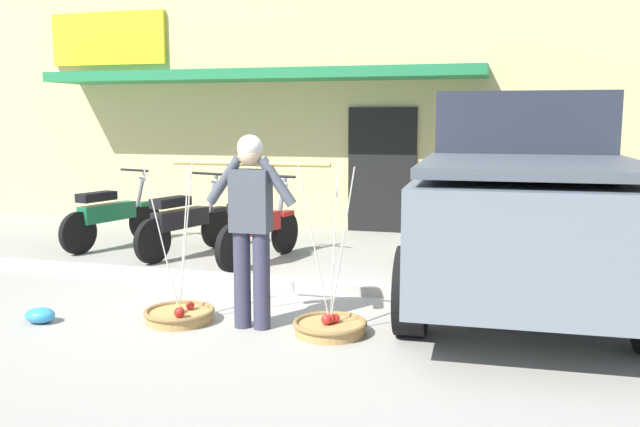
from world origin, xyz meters
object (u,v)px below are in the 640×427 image
(parked_truck, at_px, (521,196))
(fruit_basket_right_side, at_px, (330,326))
(fruit_basket_left_side, at_px, (180,314))
(motorcycle_nearest_shop, at_px, (111,216))
(plastic_litter_bag, at_px, (40,315))
(fruit_vendor, at_px, (251,219))
(motorcycle_third_in_row, at_px, (258,228))
(motorcycle_second_in_row, at_px, (184,222))

(parked_truck, bearing_deg, fruit_basket_right_side, -130.66)
(fruit_basket_left_side, height_order, motorcycle_nearest_shop, fruit_basket_left_side)
(motorcycle_nearest_shop, distance_m, plastic_litter_bag, 3.62)
(fruit_vendor, bearing_deg, parked_truck, 38.94)
(parked_truck, bearing_deg, motorcycle_nearest_shop, 168.78)
(motorcycle_third_in_row, bearing_deg, motorcycle_nearest_shop, 170.53)
(fruit_basket_left_side, bearing_deg, fruit_vendor, 1.27)
(motorcycle_nearest_shop, relative_size, motorcycle_second_in_row, 1.00)
(fruit_vendor, xyz_separation_m, fruit_basket_left_side, (-0.70, -0.02, -0.90))
(fruit_basket_right_side, bearing_deg, motorcycle_second_in_row, 135.61)
(motorcycle_nearest_shop, height_order, motorcycle_third_in_row, same)
(fruit_vendor, height_order, motorcycle_second_in_row, fruit_vendor)
(fruit_vendor, height_order, motorcycle_third_in_row, fruit_vendor)
(motorcycle_third_in_row, bearing_deg, fruit_basket_right_side, -57.43)
(motorcycle_third_in_row, bearing_deg, plastic_litter_bag, -108.78)
(fruit_basket_left_side, distance_m, parked_truck, 3.62)
(fruit_vendor, height_order, motorcycle_nearest_shop, fruit_vendor)
(fruit_basket_left_side, relative_size, fruit_basket_right_side, 1.00)
(motorcycle_nearest_shop, bearing_deg, fruit_basket_right_side, -36.14)
(fruit_basket_right_side, bearing_deg, motorcycle_nearest_shop, 143.86)
(fruit_basket_right_side, bearing_deg, fruit_basket_left_side, -178.83)
(parked_truck, bearing_deg, plastic_litter_bag, -151.96)
(motorcycle_third_in_row, height_order, plastic_litter_bag, motorcycle_third_in_row)
(fruit_basket_left_side, distance_m, plastic_litter_bag, 1.26)
(fruit_basket_right_side, xyz_separation_m, plastic_litter_bag, (-2.61, -0.40, -0.00))
(motorcycle_nearest_shop, xyz_separation_m, motorcycle_third_in_row, (2.39, -0.40, 0.00))
(motorcycle_second_in_row, bearing_deg, motorcycle_third_in_row, -7.05)
(fruit_basket_right_side, bearing_deg, motorcycle_third_in_row, 122.57)
(fruit_basket_left_side, height_order, motorcycle_third_in_row, fruit_basket_left_side)
(plastic_litter_bag, bearing_deg, fruit_basket_left_side, 17.29)
(fruit_basket_right_side, relative_size, motorcycle_third_in_row, 0.81)
(motorcycle_nearest_shop, bearing_deg, parked_truck, -11.22)
(fruit_vendor, relative_size, motorcycle_nearest_shop, 0.95)
(fruit_basket_right_side, height_order, motorcycle_nearest_shop, fruit_basket_right_side)
(motorcycle_second_in_row, relative_size, motorcycle_third_in_row, 0.99)
(motorcycle_third_in_row, height_order, parked_truck, parked_truck)
(parked_truck, relative_size, plastic_litter_bag, 17.03)
(motorcycle_second_in_row, bearing_deg, fruit_basket_left_side, -64.02)
(fruit_basket_right_side, bearing_deg, plastic_litter_bag, -171.23)
(fruit_vendor, xyz_separation_m, motorcycle_nearest_shop, (-3.29, 2.93, -0.52))
(motorcycle_nearest_shop, relative_size, motorcycle_third_in_row, 0.99)
(fruit_vendor, distance_m, motorcycle_nearest_shop, 4.44)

